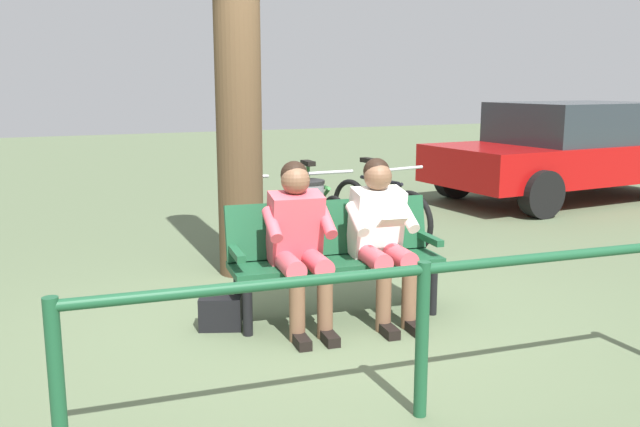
{
  "coord_description": "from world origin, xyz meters",
  "views": [
    {
      "loc": [
        2.02,
        4.46,
        1.75
      ],
      "look_at": [
        -0.15,
        -0.23,
        0.75
      ],
      "focal_mm": 37.85,
      "sensor_mm": 36.0,
      "label": 1
    }
  ],
  "objects_px": {
    "person_companion": "(299,237)",
    "bicycle_purple": "(246,221)",
    "tree_trunk": "(238,77)",
    "litter_bin": "(307,222)",
    "person_reading": "(381,231)",
    "parked_car": "(568,149)",
    "bicycle_blue": "(379,212)",
    "bicycle_silver": "(315,216)",
    "handbag": "(220,314)",
    "bench": "(333,250)"
  },
  "relations": [
    {
      "from": "person_companion",
      "to": "bicycle_purple",
      "type": "xyz_separation_m",
      "value": [
        -0.3,
        -2.11,
        -0.3
      ]
    },
    {
      "from": "tree_trunk",
      "to": "litter_bin",
      "type": "height_order",
      "value": "tree_trunk"
    },
    {
      "from": "person_reading",
      "to": "bicycle_purple",
      "type": "height_order",
      "value": "person_reading"
    },
    {
      "from": "person_reading",
      "to": "tree_trunk",
      "type": "xyz_separation_m",
      "value": [
        0.57,
        -1.6,
        1.14
      ]
    },
    {
      "from": "person_reading",
      "to": "tree_trunk",
      "type": "relative_size",
      "value": 0.33
    },
    {
      "from": "bicycle_purple",
      "to": "parked_car",
      "type": "distance_m",
      "value": 5.7
    },
    {
      "from": "bicycle_blue",
      "to": "bicycle_silver",
      "type": "distance_m",
      "value": 0.76
    },
    {
      "from": "litter_bin",
      "to": "bicycle_blue",
      "type": "relative_size",
      "value": 0.5
    },
    {
      "from": "person_companion",
      "to": "handbag",
      "type": "xyz_separation_m",
      "value": [
        0.55,
        -0.15,
        -0.54
      ]
    },
    {
      "from": "tree_trunk",
      "to": "bicycle_silver",
      "type": "xyz_separation_m",
      "value": [
        -0.99,
        -0.54,
        -1.45
      ]
    },
    {
      "from": "parked_car",
      "to": "bench",
      "type": "bearing_deg",
      "value": 27.39
    },
    {
      "from": "bicycle_blue",
      "to": "bicycle_silver",
      "type": "relative_size",
      "value": 0.99
    },
    {
      "from": "handbag",
      "to": "litter_bin",
      "type": "height_order",
      "value": "litter_bin"
    },
    {
      "from": "handbag",
      "to": "bicycle_purple",
      "type": "relative_size",
      "value": 0.19
    },
    {
      "from": "parked_car",
      "to": "bicycle_silver",
      "type": "bearing_deg",
      "value": 12.1
    },
    {
      "from": "litter_bin",
      "to": "bicycle_purple",
      "type": "xyz_separation_m",
      "value": [
        0.47,
        -0.51,
        -0.05
      ]
    },
    {
      "from": "person_reading",
      "to": "person_companion",
      "type": "relative_size",
      "value": 1.0
    },
    {
      "from": "handbag",
      "to": "bicycle_silver",
      "type": "relative_size",
      "value": 0.18
    },
    {
      "from": "bench",
      "to": "person_companion",
      "type": "relative_size",
      "value": 1.37
    },
    {
      "from": "litter_bin",
      "to": "parked_car",
      "type": "xyz_separation_m",
      "value": [
        -5.09,
        -1.74,
        0.36
      ]
    },
    {
      "from": "person_companion",
      "to": "bicycle_purple",
      "type": "relative_size",
      "value": 0.75
    },
    {
      "from": "tree_trunk",
      "to": "bicycle_blue",
      "type": "height_order",
      "value": "tree_trunk"
    },
    {
      "from": "litter_bin",
      "to": "bicycle_blue",
      "type": "height_order",
      "value": "bicycle_blue"
    },
    {
      "from": "tree_trunk",
      "to": "litter_bin",
      "type": "bearing_deg",
      "value": -173.9
    },
    {
      "from": "bicycle_silver",
      "to": "bicycle_purple",
      "type": "distance_m",
      "value": 0.76
    },
    {
      "from": "person_reading",
      "to": "tree_trunk",
      "type": "height_order",
      "value": "tree_trunk"
    },
    {
      "from": "bicycle_silver",
      "to": "parked_car",
      "type": "height_order",
      "value": "parked_car"
    },
    {
      "from": "handbag",
      "to": "litter_bin",
      "type": "bearing_deg",
      "value": -132.46
    },
    {
      "from": "handbag",
      "to": "bicycle_purple",
      "type": "height_order",
      "value": "bicycle_purple"
    },
    {
      "from": "bicycle_blue",
      "to": "parked_car",
      "type": "distance_m",
      "value": 4.28
    },
    {
      "from": "bench",
      "to": "person_reading",
      "type": "distance_m",
      "value": 0.39
    },
    {
      "from": "bench",
      "to": "bicycle_blue",
      "type": "distance_m",
      "value": 2.4
    },
    {
      "from": "person_reading",
      "to": "person_companion",
      "type": "xyz_separation_m",
      "value": [
        0.64,
        -0.08,
        -0.0
      ]
    },
    {
      "from": "person_companion",
      "to": "parked_car",
      "type": "height_order",
      "value": "parked_car"
    },
    {
      "from": "bicycle_blue",
      "to": "litter_bin",
      "type": "bearing_deg",
      "value": -78.63
    },
    {
      "from": "handbag",
      "to": "tree_trunk",
      "type": "xyz_separation_m",
      "value": [
        -0.62,
        -1.37,
        1.69
      ]
    },
    {
      "from": "person_companion",
      "to": "litter_bin",
      "type": "xyz_separation_m",
      "value": [
        -0.77,
        -1.6,
        -0.25
      ]
    },
    {
      "from": "bench",
      "to": "bicycle_purple",
      "type": "height_order",
      "value": "bicycle_purple"
    },
    {
      "from": "tree_trunk",
      "to": "parked_car",
      "type": "height_order",
      "value": "tree_trunk"
    },
    {
      "from": "person_reading",
      "to": "parked_car",
      "type": "bearing_deg",
      "value": -139.77
    },
    {
      "from": "bicycle_silver",
      "to": "parked_car",
      "type": "relative_size",
      "value": 0.39
    },
    {
      "from": "bicycle_blue",
      "to": "person_reading",
      "type": "bearing_deg",
      "value": -39.6
    },
    {
      "from": "bicycle_silver",
      "to": "bench",
      "type": "bearing_deg",
      "value": -19.22
    },
    {
      "from": "bench",
      "to": "tree_trunk",
      "type": "height_order",
      "value": "tree_trunk"
    },
    {
      "from": "tree_trunk",
      "to": "handbag",
      "type": "bearing_deg",
      "value": 65.74
    },
    {
      "from": "bench",
      "to": "tree_trunk",
      "type": "distance_m",
      "value": 1.93
    },
    {
      "from": "bench",
      "to": "bicycle_purple",
      "type": "distance_m",
      "value": 1.99
    },
    {
      "from": "person_reading",
      "to": "person_companion",
      "type": "distance_m",
      "value": 0.64
    },
    {
      "from": "person_companion",
      "to": "bicycle_blue",
      "type": "height_order",
      "value": "person_companion"
    },
    {
      "from": "person_reading",
      "to": "person_companion",
      "type": "bearing_deg",
      "value": -0.05
    }
  ]
}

